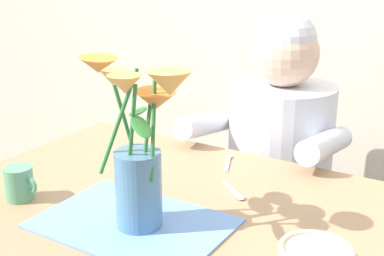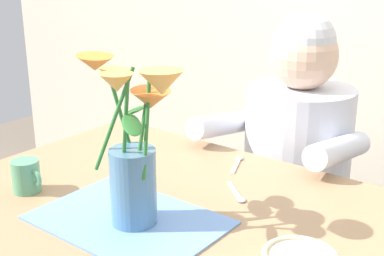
# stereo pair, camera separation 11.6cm
# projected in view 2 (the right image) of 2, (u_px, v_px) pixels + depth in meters

# --- Properties ---
(dining_table) EXTENTS (1.20, 0.80, 0.74)m
(dining_table) POSITION_uv_depth(u_px,v_px,m) (183.00, 248.00, 1.20)
(dining_table) COLOR #9E7A56
(dining_table) RESTS_ON ground_plane
(seated_person) EXTENTS (0.45, 0.47, 1.14)m
(seated_person) POSITION_uv_depth(u_px,v_px,m) (294.00, 187.00, 1.70)
(seated_person) COLOR #4C4C56
(seated_person) RESTS_ON ground_plane
(striped_placemat) EXTENTS (0.40, 0.28, 0.00)m
(striped_placemat) POSITION_uv_depth(u_px,v_px,m) (129.00, 220.00, 1.12)
(striped_placemat) COLOR #6B93D1
(striped_placemat) RESTS_ON dining_table
(flower_vase) EXTENTS (0.26, 0.19, 0.36)m
(flower_vase) POSITION_uv_depth(u_px,v_px,m) (134.00, 143.00, 1.05)
(flower_vase) COLOR teal
(flower_vase) RESTS_ON dining_table
(coffee_cup) EXTENTS (0.09, 0.07, 0.08)m
(coffee_cup) POSITION_uv_depth(u_px,v_px,m) (26.00, 176.00, 1.25)
(coffee_cup) COLOR #569970
(coffee_cup) RESTS_ON dining_table
(spoon_0) EXTENTS (0.06, 0.12, 0.01)m
(spoon_0) POSITION_uv_depth(u_px,v_px,m) (238.00, 162.00, 1.44)
(spoon_0) COLOR silver
(spoon_0) RESTS_ON dining_table
(spoon_1) EXTENTS (0.10, 0.09, 0.01)m
(spoon_1) POSITION_uv_depth(u_px,v_px,m) (238.00, 195.00, 1.23)
(spoon_1) COLOR silver
(spoon_1) RESTS_ON dining_table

